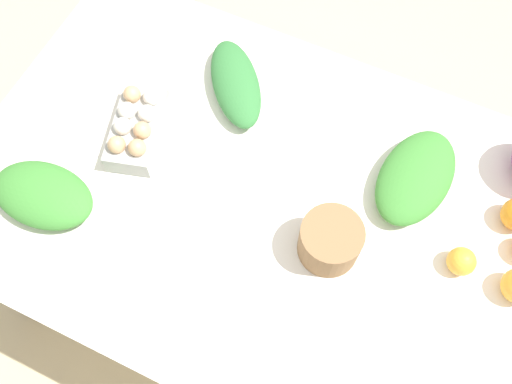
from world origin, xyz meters
TOP-DOWN VIEW (x-y plane):
  - ground_plane at (0.00, 0.00)m, footprint 8.00×8.00m
  - dining_table at (0.00, 0.00)m, footprint 1.44×0.96m
  - egg_carton at (0.34, -0.03)m, footprint 0.17×0.25m
  - paper_bag at (-0.21, 0.05)m, footprint 0.14×0.14m
  - greens_bunch_scallion at (-0.33, -0.19)m, footprint 0.20×0.30m
  - greens_bunch_beet_tops at (0.45, 0.23)m, footprint 0.26×0.17m
  - greens_bunch_chard at (0.18, -0.25)m, footprint 0.27×0.29m
  - orange_3 at (-0.50, -0.04)m, footprint 0.07×0.07m

SIDE VIEW (x-z plane):
  - ground_plane at x=0.00m, z-range 0.00..0.00m
  - dining_table at x=0.00m, z-range 0.28..1.02m
  - orange_3 at x=-0.50m, z-range 0.74..0.80m
  - greens_bunch_chard at x=0.18m, z-range 0.74..0.81m
  - greens_bunch_scallion at x=-0.33m, z-range 0.74..0.81m
  - greens_bunch_beet_tops at x=0.45m, z-range 0.74..0.81m
  - egg_carton at x=0.34m, z-range 0.73..0.83m
  - paper_bag at x=-0.21m, z-range 0.74..0.85m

